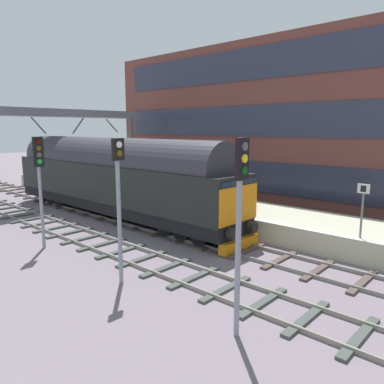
% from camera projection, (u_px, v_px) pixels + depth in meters
% --- Properties ---
extents(ground_plane, '(140.00, 140.00, 0.00)m').
position_uv_depth(ground_plane, '(180.00, 235.00, 18.37)').
color(ground_plane, slate).
rests_on(ground_plane, ground).
extents(track_main, '(2.50, 60.00, 0.15)m').
position_uv_depth(track_main, '(180.00, 234.00, 18.36)').
color(track_main, slate).
rests_on(track_main, ground).
extents(track_adjacent_west, '(2.50, 60.00, 0.15)m').
position_uv_depth(track_adjacent_west, '(121.00, 251.00, 15.76)').
color(track_adjacent_west, gray).
rests_on(track_adjacent_west, ground).
extents(station_platform, '(4.00, 44.00, 1.01)m').
position_uv_depth(station_platform, '(224.00, 213.00, 20.90)').
color(station_platform, '#B8B59A').
rests_on(station_platform, ground).
extents(station_building, '(4.68, 34.94, 11.01)m').
position_uv_depth(station_building, '(324.00, 124.00, 23.70)').
color(station_building, brown).
rests_on(station_building, ground).
extents(diesel_locomotive, '(2.74, 18.42, 4.68)m').
position_uv_depth(diesel_locomotive, '(112.00, 176.00, 21.61)').
color(diesel_locomotive, black).
rests_on(diesel_locomotive, ground).
extents(signal_post_near, '(0.44, 0.22, 4.99)m').
position_uv_depth(signal_post_near, '(240.00, 214.00, 8.90)').
color(signal_post_near, gray).
rests_on(signal_post_near, ground).
extents(signal_post_mid, '(0.44, 0.22, 4.90)m').
position_uv_depth(signal_post_mid, '(119.00, 196.00, 12.12)').
color(signal_post_mid, gray).
rests_on(signal_post_mid, ground).
extents(signal_post_far, '(0.44, 0.22, 4.86)m').
position_uv_depth(signal_post_far, '(40.00, 177.00, 15.81)').
color(signal_post_far, gray).
rests_on(signal_post_far, ground).
extents(platform_number_sign, '(0.10, 0.44, 2.12)m').
position_uv_depth(platform_number_sign, '(363.00, 203.00, 14.10)').
color(platform_number_sign, slate).
rests_on(platform_number_sign, station_platform).
extents(waiting_passenger, '(0.36, 0.51, 1.64)m').
position_uv_depth(waiting_passenger, '(170.00, 180.00, 23.25)').
color(waiting_passenger, '#312F30').
rests_on(waiting_passenger, station_platform).
extents(overhead_footbridge, '(12.88, 2.00, 6.49)m').
position_uv_depth(overhead_footbridge, '(59.00, 118.00, 25.46)').
color(overhead_footbridge, slate).
rests_on(overhead_footbridge, ground).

